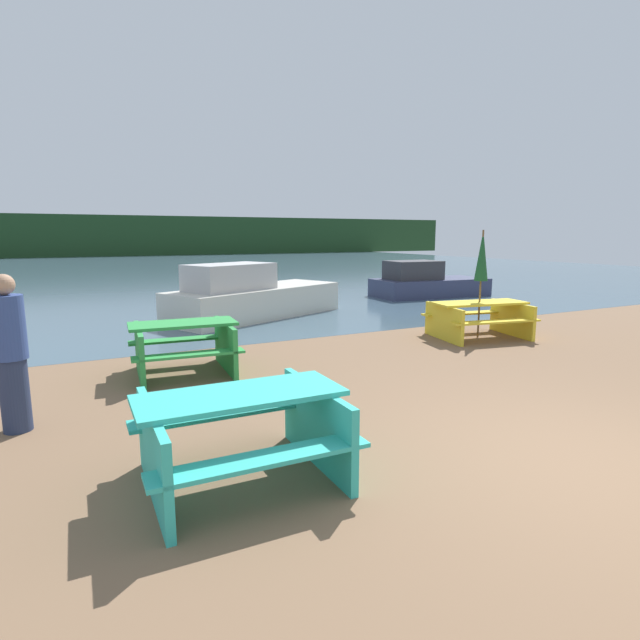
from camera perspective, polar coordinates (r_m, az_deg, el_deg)
The scene contains 10 objects.
ground_plane at distance 5.32m, azimuth 28.55°, elevation -14.51°, with size 60.00×60.00×0.00m, color brown.
water at distance 34.26m, azimuth -19.97°, elevation 5.65°, with size 60.00×50.00×0.00m.
far_treeline at distance 54.11m, azimuth -22.74°, elevation 8.88°, with size 80.00×1.60×4.00m.
picnic_table_teal at distance 4.35m, azimuth -8.99°, elevation -12.15°, with size 1.72×1.40×0.78m.
picnic_table_green at distance 7.77m, azimuth -15.30°, elevation -2.62°, with size 1.64×1.49×0.79m.
picnic_table_yellow at distance 10.68m, azimuth 17.69°, elevation 0.48°, with size 2.10×1.69×0.73m.
umbrella_darkgreen at distance 10.56m, azimuth 18.03°, elevation 6.91°, with size 0.27×0.27×2.18m.
boat at distance 12.75m, azimuth -7.84°, elevation 2.61°, with size 5.01×3.42×1.39m.
boat_second at distance 17.49m, azimuth 12.00°, elevation 4.14°, with size 4.01×1.96×1.22m.
person at distance 6.16m, azimuth -31.87°, elevation -3.31°, with size 0.34×0.34×1.68m.
Camera 1 is at (-4.11, -2.67, 2.08)m, focal length 28.00 mm.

